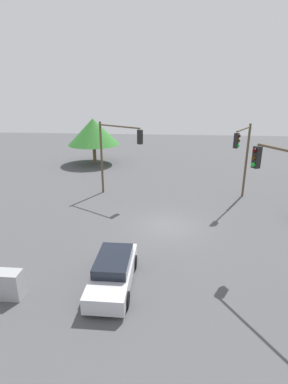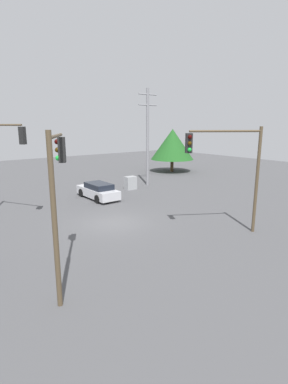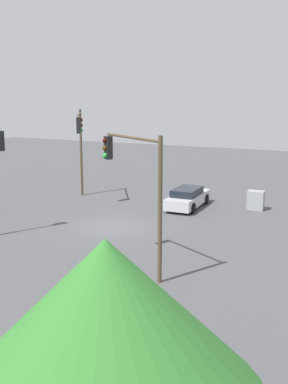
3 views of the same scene
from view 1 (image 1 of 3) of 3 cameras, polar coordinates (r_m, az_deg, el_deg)
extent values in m
plane|color=#4C4C4F|center=(19.83, 4.49, -6.56)|extent=(80.00, 80.00, 0.00)
cube|color=silver|center=(14.30, -5.92, -15.34)|extent=(1.72, 4.57, 0.70)
cube|color=black|center=(14.16, -5.83, -12.88)|extent=(1.51, 2.52, 0.46)
cylinder|color=black|center=(13.18, -3.38, -19.78)|extent=(0.22, 0.69, 0.69)
cylinder|color=black|center=(13.48, -10.67, -19.12)|extent=(0.22, 0.69, 0.69)
cylinder|color=black|center=(15.46, -1.84, -13.17)|extent=(0.22, 0.69, 0.69)
cylinder|color=black|center=(15.71, -7.92, -12.77)|extent=(0.22, 0.69, 0.69)
cylinder|color=brown|center=(25.65, 18.89, 5.58)|extent=(0.18, 0.18, 5.98)
cylinder|color=brown|center=(23.63, 18.52, 11.31)|extent=(1.67, 2.89, 0.12)
cube|color=black|center=(22.18, 17.15, 9.34)|extent=(0.41, 0.43, 1.05)
sphere|color=#360503|center=(22.08, 17.67, 10.13)|extent=(0.22, 0.22, 0.22)
sphere|color=#392605|center=(22.14, 17.58, 9.27)|extent=(0.22, 0.22, 0.22)
sphere|color=green|center=(22.19, 17.49, 8.42)|extent=(0.22, 0.22, 0.22)
cube|color=black|center=(15.36, 20.66, 6.20)|extent=(0.41, 0.43, 1.05)
sphere|color=#360503|center=(15.18, 20.35, 7.39)|extent=(0.22, 0.22, 0.22)
sphere|color=#392605|center=(15.24, 20.20, 6.16)|extent=(0.22, 0.22, 0.22)
sphere|color=green|center=(15.32, 20.06, 4.94)|extent=(0.22, 0.22, 0.22)
cylinder|color=brown|center=(25.43, -8.07, 6.39)|extent=(0.18, 0.18, 6.04)
cylinder|color=brown|center=(23.61, -4.78, 12.34)|extent=(3.51, 2.17, 0.12)
cube|color=black|center=(22.46, -0.77, 10.43)|extent=(0.44, 0.41, 1.05)
sphere|color=#360503|center=(22.54, -0.51, 11.33)|extent=(0.22, 0.22, 0.22)
sphere|color=#392605|center=(22.59, -0.51, 10.49)|extent=(0.22, 0.22, 0.22)
sphere|color=green|center=(22.65, -0.50, 9.65)|extent=(0.22, 0.22, 0.22)
cube|color=#9EA0A3|center=(14.65, -24.23, -15.80)|extent=(1.07, 0.69, 1.26)
cylinder|color=brown|center=(36.29, -9.40, 7.17)|extent=(0.39, 0.39, 2.26)
cone|color=#337A2D|center=(35.83, -9.63, 11.28)|extent=(5.96, 5.96, 3.00)
camera|label=2|loc=(34.80, 21.59, 13.97)|focal=28.00mm
camera|label=3|loc=(43.25, -12.88, 17.79)|focal=45.00mm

